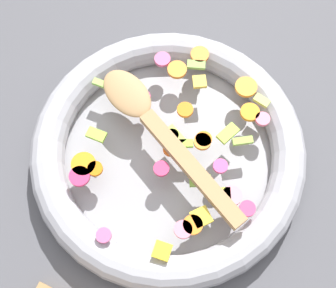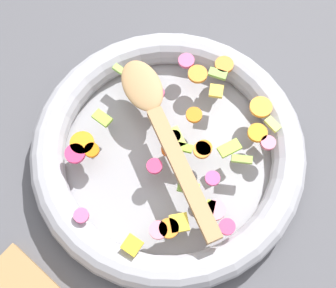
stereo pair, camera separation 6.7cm
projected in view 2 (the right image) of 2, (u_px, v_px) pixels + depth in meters
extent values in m
plane|color=#4C4C51|center=(168.00, 156.00, 0.71)|extent=(4.00, 4.00, 0.00)
cylinder|color=gray|center=(168.00, 155.00, 0.71)|extent=(0.36, 0.36, 0.01)
torus|color=#9E9EA5|center=(168.00, 150.00, 0.69)|extent=(0.41, 0.41, 0.05)
cylinder|color=orange|center=(198.00, 74.00, 0.71)|extent=(0.04, 0.04, 0.01)
cylinder|color=orange|center=(82.00, 143.00, 0.66)|extent=(0.04, 0.04, 0.01)
cylinder|color=orange|center=(204.00, 148.00, 0.66)|extent=(0.03, 0.03, 0.01)
cylinder|color=orange|center=(224.00, 65.00, 0.71)|extent=(0.04, 0.04, 0.01)
cylinder|color=orange|center=(140.00, 80.00, 0.70)|extent=(0.03, 0.03, 0.01)
cylinder|color=orange|center=(169.00, 228.00, 0.62)|extent=(0.03, 0.03, 0.01)
cylinder|color=orange|center=(193.00, 114.00, 0.68)|extent=(0.03, 0.03, 0.01)
cylinder|color=orange|center=(257.00, 133.00, 0.67)|extent=(0.03, 0.03, 0.01)
cylinder|color=orange|center=(169.00, 149.00, 0.66)|extent=(0.03, 0.03, 0.01)
cylinder|color=orange|center=(261.00, 107.00, 0.69)|extent=(0.04, 0.04, 0.01)
cylinder|color=orange|center=(202.00, 150.00, 0.66)|extent=(0.03, 0.03, 0.01)
cylinder|color=orange|center=(92.00, 150.00, 0.66)|extent=(0.02, 0.02, 0.01)
cube|color=#81B042|center=(188.00, 188.00, 0.64)|extent=(0.03, 0.03, 0.01)
cube|color=#7FAB49|center=(218.00, 74.00, 0.71)|extent=(0.02, 0.03, 0.01)
cube|color=#A4D041|center=(229.00, 148.00, 0.66)|extent=(0.04, 0.03, 0.01)
cube|color=#B8D44E|center=(179.00, 137.00, 0.67)|extent=(0.02, 0.03, 0.01)
cube|color=#95B531|center=(209.00, 211.00, 0.63)|extent=(0.03, 0.02, 0.01)
cube|color=#8FBE3D|center=(102.00, 118.00, 0.68)|extent=(0.02, 0.03, 0.01)
cube|color=#8AAF43|center=(242.00, 159.00, 0.65)|extent=(0.03, 0.03, 0.01)
cube|color=#85BC35|center=(182.00, 147.00, 0.66)|extent=(0.02, 0.03, 0.01)
cube|color=#BCD55C|center=(273.00, 124.00, 0.67)|extent=(0.02, 0.03, 0.01)
cube|color=#93CB53|center=(121.00, 71.00, 0.71)|extent=(0.01, 0.03, 0.01)
cylinder|color=#D54684|center=(211.00, 180.00, 0.64)|extent=(0.02, 0.02, 0.01)
cylinder|color=#D1325F|center=(154.00, 166.00, 0.65)|extent=(0.03, 0.03, 0.01)
cylinder|color=#D6527F|center=(186.00, 61.00, 0.72)|extent=(0.03, 0.03, 0.01)
cylinder|color=#CF5586|center=(81.00, 216.00, 0.62)|extent=(0.03, 0.03, 0.01)
cylinder|color=pink|center=(215.00, 210.00, 0.63)|extent=(0.03, 0.03, 0.01)
cylinder|color=#DE6785|center=(173.00, 136.00, 0.67)|extent=(0.02, 0.02, 0.01)
cylinder|color=#DC3A6A|center=(227.00, 227.00, 0.62)|extent=(0.03, 0.03, 0.01)
cylinder|color=#CB3F70|center=(158.00, 93.00, 0.69)|extent=(0.03, 0.03, 0.01)
cylinder|color=pink|center=(158.00, 230.00, 0.62)|extent=(0.03, 0.03, 0.01)
cylinder|color=#D13162|center=(75.00, 154.00, 0.66)|extent=(0.04, 0.04, 0.01)
cylinder|color=#EC6B84|center=(268.00, 143.00, 0.66)|extent=(0.03, 0.03, 0.01)
cube|color=gold|center=(179.00, 223.00, 0.62)|extent=(0.03, 0.03, 0.01)
cube|color=yellow|center=(132.00, 245.00, 0.61)|extent=(0.03, 0.03, 0.01)
cube|color=gold|center=(215.00, 90.00, 0.70)|extent=(0.03, 0.03, 0.01)
cube|color=#A87F51|center=(183.00, 172.00, 0.64)|extent=(0.11, 0.19, 0.01)
ellipsoid|color=#A87F51|center=(142.00, 85.00, 0.69)|extent=(0.09, 0.11, 0.01)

